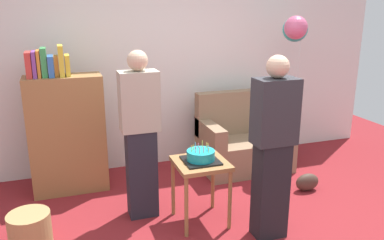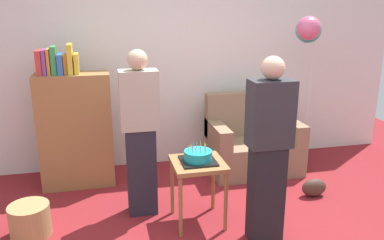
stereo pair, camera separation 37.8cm
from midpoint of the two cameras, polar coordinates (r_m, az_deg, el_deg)
wall_back at (r=5.03m, az=-6.25°, el=8.63°), size 6.00×0.10×2.70m
couch at (r=5.03m, az=5.25°, el=-3.19°), size 1.10×0.70×0.96m
bookshelf at (r=4.56m, az=-20.01°, el=-1.53°), size 0.80×0.36×1.62m
side_table at (r=3.70m, az=-1.68°, el=-7.43°), size 0.48×0.48×0.62m
birthday_cake at (r=3.64m, az=-1.70°, el=-5.32°), size 0.32×0.32×0.17m
person_blowing_candles at (r=3.77m, az=-10.35°, el=-2.19°), size 0.36×0.22×1.63m
person_holding_cake at (r=3.40m, az=8.52°, el=-4.15°), size 0.36×0.22×1.63m
wicker_basket at (r=3.86m, az=-25.14°, el=-14.24°), size 0.36×0.36×0.30m
handbag at (r=4.60m, az=14.08°, el=-8.77°), size 0.28×0.14×0.20m
balloon_bunch at (r=4.94m, az=12.61°, el=12.79°), size 0.33×0.36×1.90m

